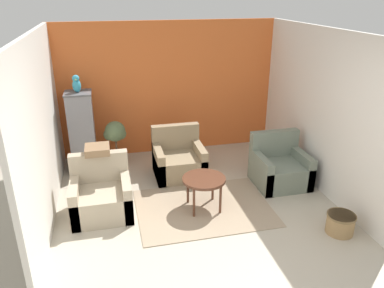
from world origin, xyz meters
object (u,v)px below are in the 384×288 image
object	(u,v)px
armchair_left	(102,196)
armchair_middle	(179,161)
armchair_right	(279,168)
parrot	(77,84)
coffee_table	(204,181)
wicker_basket	(340,223)
potted_plant	(116,139)
birdcage	(82,133)

from	to	relation	value
armchair_left	armchair_middle	size ratio (longest dim) A/B	1.00
armchair_right	armchair_middle	distance (m)	1.66
parrot	armchair_right	bearing A→B (deg)	-22.85
armchair_right	parrot	distance (m)	3.54
coffee_table	armchair_left	bearing A→B (deg)	171.39
wicker_basket	potted_plant	bearing A→B (deg)	135.15
armchair_right	armchair_middle	size ratio (longest dim) A/B	1.00
armchair_left	parrot	size ratio (longest dim) A/B	2.78
coffee_table	wicker_basket	distance (m)	1.86
armchair_right	wicker_basket	distance (m)	1.43
wicker_basket	coffee_table	bearing A→B (deg)	148.20
parrot	wicker_basket	xyz separation A→B (m)	(3.24, -2.70, -1.36)
armchair_right	birdcage	world-z (taller)	birdcage
armchair_left	potted_plant	world-z (taller)	potted_plant
coffee_table	birdcage	xyz separation A→B (m)	(-1.67, 1.73, 0.23)
wicker_basket	birdcage	bearing A→B (deg)	140.13
armchair_left	wicker_basket	bearing A→B (deg)	-21.68
parrot	wicker_basket	distance (m)	4.43
armchair_left	birdcage	bearing A→B (deg)	99.78
armchair_middle	potted_plant	bearing A→B (deg)	148.94
armchair_middle	wicker_basket	distance (m)	2.69
armchair_left	wicker_basket	size ratio (longest dim) A/B	2.21
armchair_middle	wicker_basket	bearing A→B (deg)	-50.76
armchair_left	armchair_middle	distance (m)	1.56
armchair_middle	parrot	xyz separation A→B (m)	(-1.54, 0.62, 1.24)
parrot	potted_plant	bearing A→B (deg)	-2.67
birdcage	wicker_basket	xyz separation A→B (m)	(3.24, -2.70, -0.52)
birdcage	potted_plant	world-z (taller)	birdcage
coffee_table	wicker_basket	world-z (taller)	coffee_table
armchair_right	birdcage	xyz separation A→B (m)	(-3.05, 1.28, 0.40)
coffee_table	armchair_left	xyz separation A→B (m)	(-1.41, 0.21, -0.17)
birdcage	parrot	world-z (taller)	parrot
armchair_right	parrot	size ratio (longest dim) A/B	2.78
birdcage	parrot	bearing A→B (deg)	90.00
coffee_table	wicker_basket	xyz separation A→B (m)	(1.56, -0.97, -0.29)
armchair_middle	birdcage	bearing A→B (deg)	157.97
coffee_table	armchair_right	xyz separation A→B (m)	(1.38, 0.45, -0.17)
armchair_left	armchair_middle	world-z (taller)	same
armchair_right	wicker_basket	bearing A→B (deg)	-82.66
armchair_right	potted_plant	bearing A→B (deg)	153.33
coffee_table	potted_plant	world-z (taller)	potted_plant
coffee_table	parrot	size ratio (longest dim) A/B	2.09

